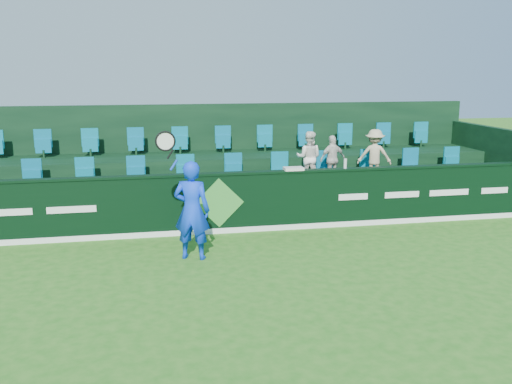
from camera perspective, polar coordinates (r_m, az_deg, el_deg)
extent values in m
plane|color=#226718|center=(9.06, -0.34, -11.02)|extent=(60.00, 60.00, 0.00)
cube|color=black|center=(12.61, -3.78, -1.20)|extent=(16.00, 0.20, 1.30)
cube|color=black|center=(12.48, -3.82, 1.82)|extent=(16.00, 0.24, 0.05)
cube|color=white|center=(12.66, -3.67, -3.91)|extent=(16.00, 0.02, 0.12)
cube|color=#399034|center=(12.49, -3.71, -1.10)|extent=(1.10, 0.02, 1.10)
cube|color=white|center=(12.69, -23.34, -1.88)|extent=(0.85, 0.01, 0.14)
cube|color=white|center=(12.49, -17.96, -1.68)|extent=(1.00, 0.01, 0.14)
cube|color=white|center=(13.25, 9.70, -0.48)|extent=(0.70, 0.01, 0.14)
cube|color=white|center=(13.71, 14.39, -0.25)|extent=(0.85, 0.01, 0.14)
cube|color=white|center=(14.27, 18.75, -0.05)|extent=(1.00, 0.01, 0.14)
cube|color=white|center=(14.90, 22.75, 0.15)|extent=(0.70, 0.01, 0.14)
cube|color=black|center=(13.73, -4.36, -1.17)|extent=(16.00, 2.00, 0.80)
cube|color=black|center=(15.53, -5.23, 1.33)|extent=(16.00, 1.80, 1.30)
cube|color=black|center=(16.40, -5.65, 4.21)|extent=(16.00, 0.20, 2.60)
cube|color=black|center=(17.24, 22.29, 2.73)|extent=(0.20, 4.00, 2.00)
cube|color=#086483|center=(13.98, -4.61, 2.00)|extent=(13.50, 0.50, 0.60)
cube|color=#086483|center=(15.67, -5.41, 4.94)|extent=(13.50, 0.50, 0.60)
imported|color=#0D3BE6|center=(10.86, -6.43, -1.84)|extent=(0.81, 0.66, 1.90)
cylinder|color=#143FBF|center=(10.55, -8.22, 2.70)|extent=(0.16, 0.04, 0.21)
cylinder|color=black|center=(10.52, -8.58, 3.76)|extent=(0.14, 0.03, 0.19)
torus|color=black|center=(10.49, -9.06, 5.04)|extent=(0.52, 0.04, 0.52)
cylinder|color=silver|center=(10.49, -9.06, 5.04)|extent=(0.43, 0.01, 0.43)
imported|color=white|center=(14.03, 5.30, 3.45)|extent=(0.77, 0.70, 1.29)
imported|color=silver|center=(14.22, 7.66, 3.28)|extent=(0.74, 0.44, 1.18)
imported|color=tan|center=(14.60, 11.76, 3.62)|extent=(0.96, 0.75, 1.30)
cube|color=silver|center=(12.79, 3.77, 2.34)|extent=(0.43, 0.28, 0.07)
cylinder|color=silver|center=(13.14, 8.91, 2.84)|extent=(0.07, 0.07, 0.23)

